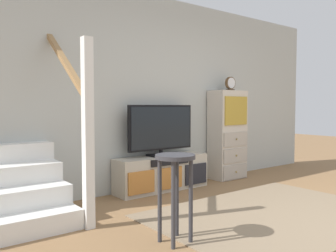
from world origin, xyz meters
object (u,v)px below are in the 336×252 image
media_console (162,173)px  bar_stool_near (175,178)px  side_cabinet (228,135)px  television (161,129)px  desk_clock (230,84)px

media_console → bar_stool_near: size_ratio=1.83×
side_cabinet → television: bearing=179.4°
bar_stool_near → media_console: bearing=56.9°
side_cabinet → desk_clock: bearing=-23.0°
media_console → television: size_ratio=1.33×
television → bar_stool_near: 1.91m
desk_clock → side_cabinet: bearing=157.0°
media_console → desk_clock: size_ratio=6.25×
media_console → side_cabinet: side_cabinet is taller
television → desk_clock: size_ratio=4.71×
media_console → television: bearing=90.0°
desk_clock → bar_stool_near: bearing=-146.6°
television → side_cabinet: 1.32m
bar_stool_near → television: bearing=57.3°
bar_stool_near → side_cabinet: bearing=34.0°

